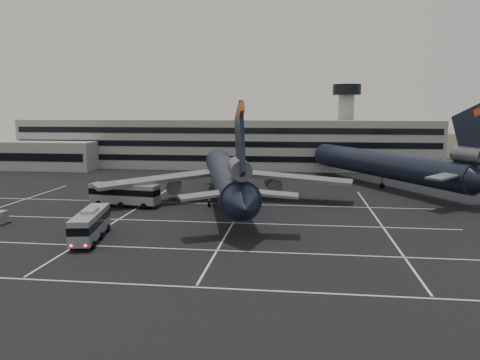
{
  "coord_description": "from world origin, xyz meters",
  "views": [
    {
      "loc": [
        21.55,
        -64.07,
        16.97
      ],
      "look_at": [
        11.77,
        14.32,
        5.0
      ],
      "focal_mm": 35.0,
      "sensor_mm": 36.0,
      "label": 1
    }
  ],
  "objects": [
    {
      "name": "ground",
      "position": [
        0.0,
        0.0,
        0.0
      ],
      "size": [
        260.0,
        260.0,
        0.0
      ],
      "primitive_type": "plane",
      "color": "black",
      "rests_on": "ground"
    },
    {
      "name": "trijet_main",
      "position": [
        8.94,
        17.45,
        5.25
      ],
      "size": [
        46.2,
        57.14,
        18.08
      ],
      "rotation": [
        0.0,
        0.0,
        0.23
      ],
      "color": "black",
      "rests_on": "ground"
    },
    {
      "name": "lane_markings",
      "position": [
        0.95,
        0.72,
        0.01
      ],
      "size": [
        90.0,
        55.62,
        0.01
      ],
      "color": "silver",
      "rests_on": "ground"
    },
    {
      "name": "trijet_far",
      "position": [
        40.24,
        38.5,
        5.43
      ],
      "size": [
        34.26,
        53.04,
        18.08
      ],
      "rotation": [
        0.0,
        0.0,
        0.5
      ],
      "color": "black",
      "rests_on": "ground"
    },
    {
      "name": "terminal",
      "position": [
        -2.95,
        71.14,
        6.93
      ],
      "size": [
        125.0,
        26.0,
        24.0
      ],
      "color": "gray",
      "rests_on": "ground"
    },
    {
      "name": "bus_near",
      "position": [
        -5.23,
        -7.46,
        2.26
      ],
      "size": [
        4.77,
        11.99,
        4.13
      ],
      "rotation": [
        0.0,
        0.0,
        0.18
      ],
      "color": "#93949A",
      "rests_on": "ground"
    },
    {
      "name": "bus_far",
      "position": [
        -8.57,
        13.49,
        2.41
      ],
      "size": [
        12.74,
        4.57,
        4.4
      ],
      "rotation": [
        0.0,
        0.0,
        1.43
      ],
      "color": "#93949A",
      "rests_on": "ground"
    },
    {
      "name": "hills",
      "position": [
        17.99,
        170.0,
        -12.07
      ],
      "size": [
        352.0,
        180.0,
        44.0
      ],
      "color": "#38332B",
      "rests_on": "ground"
    }
  ]
}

